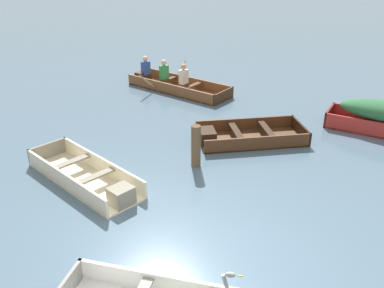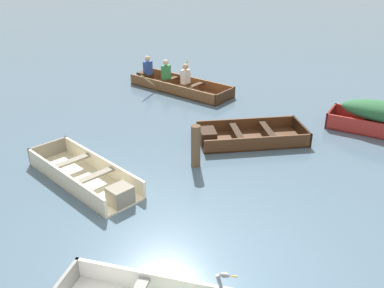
{
  "view_description": "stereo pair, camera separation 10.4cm",
  "coord_description": "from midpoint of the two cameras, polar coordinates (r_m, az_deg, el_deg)",
  "views": [
    {
      "loc": [
        0.68,
        -5.0,
        4.35
      ],
      "look_at": [
        -0.84,
        3.24,
        0.35
      ],
      "focal_mm": 40.0,
      "sensor_mm": 36.0,
      "label": 1
    },
    {
      "loc": [
        0.79,
        -4.98,
        4.35
      ],
      "look_at": [
        -0.84,
        3.24,
        0.35
      ],
      "focal_mm": 40.0,
      "sensor_mm": 36.0,
      "label": 2
    }
  ],
  "objects": [
    {
      "name": "ground_plane",
      "position": [
        6.66,
        2.19,
        -15.3
      ],
      "size": [
        80.0,
        80.0,
        0.0
      ],
      "primitive_type": "plane",
      "color": "slate"
    },
    {
      "name": "skiff_cream_near_moored",
      "position": [
        8.68,
        -13.48,
        -4.31
      ],
      "size": [
        2.85,
        2.33,
        0.37
      ],
      "color": "beige",
      "rests_on": "ground"
    },
    {
      "name": "rowboat_wooden_brown_with_crew",
      "position": [
        13.89,
        -2.08,
        8.14
      ],
      "size": [
        3.56,
        2.54,
        0.9
      ],
      "color": "brown",
      "rests_on": "ground"
    },
    {
      "name": "mooring_post",
      "position": [
        8.93,
        0.84,
        -0.3
      ],
      "size": [
        0.2,
        0.2,
        0.93
      ],
      "primitive_type": "cylinder",
      "color": "brown",
      "rests_on": "ground"
    },
    {
      "name": "skiff_dark_varnish_mid_moored",
      "position": [
        10.32,
        7.59,
        1.05
      ],
      "size": [
        2.77,
        1.96,
        0.33
      ],
      "color": "#4C2D19",
      "rests_on": "ground"
    }
  ]
}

